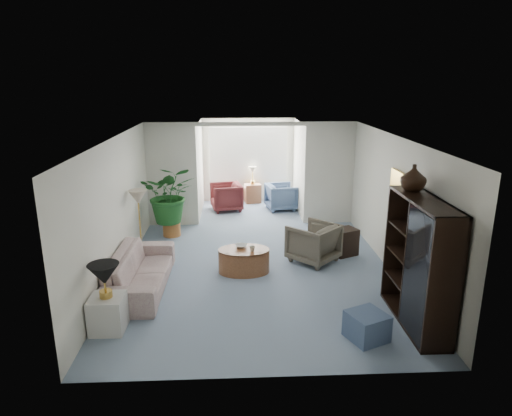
{
  "coord_description": "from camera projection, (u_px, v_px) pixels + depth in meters",
  "views": [
    {
      "loc": [
        -0.4,
        -7.71,
        3.51
      ],
      "look_at": [
        0.0,
        0.6,
        1.1
      ],
      "focal_mm": 31.87,
      "sensor_mm": 36.0,
      "label": 1
    }
  ],
  "objects": [
    {
      "name": "back_header",
      "position": [
        251.0,
        124.0,
        10.59
      ],
      "size": [
        2.6,
        0.12,
        0.1
      ],
      "primitive_type": "cube",
      "color": "silver",
      "rests_on": "back_pier_left"
    },
    {
      "name": "sunroom_chair_maroon",
      "position": [
        226.0,
        197.0,
        12.34
      ],
      "size": [
        0.94,
        0.92,
        0.74
      ],
      "primitive_type": "imported",
      "rotation": [
        0.0,
        0.0,
        -1.38
      ],
      "color": "maroon",
      "rests_on": "ground"
    },
    {
      "name": "side_table_dark",
      "position": [
        345.0,
        242.0,
        9.24
      ],
      "size": [
        0.57,
        0.53,
        0.55
      ],
      "primitive_type": "cube",
      "rotation": [
        0.0,
        0.0,
        0.43
      ],
      "color": "black",
      "rests_on": "ground"
    },
    {
      "name": "back_pier_left",
      "position": [
        172.0,
        175.0,
        10.84
      ],
      "size": [
        1.2,
        0.12,
        2.5
      ],
      "primitive_type": "cube",
      "color": "silver",
      "rests_on": "ground"
    },
    {
      "name": "sunroom_floor",
      "position": [
        250.0,
        211.0,
        12.33
      ],
      "size": [
        2.6,
        2.6,
        0.0
      ],
      "primitive_type": "plane",
      "color": "#8195AA",
      "rests_on": "ground"
    },
    {
      "name": "plant_pot",
      "position": [
        172.0,
        229.0,
        10.39
      ],
      "size": [
        0.4,
        0.4,
        0.32
      ],
      "primitive_type": "cylinder",
      "color": "#A56430",
      "rests_on": "ground"
    },
    {
      "name": "ottoman",
      "position": [
        367.0,
        326.0,
        6.27
      ],
      "size": [
        0.64,
        0.64,
        0.39
      ],
      "primitive_type": "cube",
      "rotation": [
        0.0,
        0.0,
        0.42
      ],
      "color": "slate",
      "rests_on": "ground"
    },
    {
      "name": "back_pier_right",
      "position": [
        329.0,
        174.0,
        11.01
      ],
      "size": [
        1.2,
        0.12,
        2.5
      ],
      "primitive_type": "cube",
      "color": "silver",
      "rests_on": "ground"
    },
    {
      "name": "end_table",
      "position": [
        108.0,
        314.0,
        6.47
      ],
      "size": [
        0.48,
        0.48,
        0.52
      ],
      "primitive_type": "cube",
      "rotation": [
        0.0,
        0.0,
        -0.01
      ],
      "color": "silver",
      "rests_on": "ground"
    },
    {
      "name": "sofa",
      "position": [
        140.0,
        271.0,
        7.76
      ],
      "size": [
        0.89,
        2.22,
        0.65
      ],
      "primitive_type": "imported",
      "rotation": [
        0.0,
        0.0,
        1.56
      ],
      "color": "beige",
      "rests_on": "ground"
    },
    {
      "name": "coffee_table",
      "position": [
        244.0,
        261.0,
        8.43
      ],
      "size": [
        1.07,
        1.07,
        0.45
      ],
      "primitive_type": "cylinder",
      "rotation": [
        0.0,
        0.0,
        -0.13
      ],
      "color": "#995D37",
      "rests_on": "ground"
    },
    {
      "name": "sunroom_chair_blue",
      "position": [
        281.0,
        197.0,
        12.41
      ],
      "size": [
        0.91,
        0.89,
        0.71
      ],
      "primitive_type": "imported",
      "rotation": [
        0.0,
        0.0,
        1.76
      ],
      "color": "slate",
      "rests_on": "ground"
    },
    {
      "name": "shelf_clutter",
      "position": [
        429.0,
        265.0,
        6.07
      ],
      "size": [
        0.3,
        0.56,
        1.06
      ],
      "color": "black",
      "rests_on": "entertainment_cabinet"
    },
    {
      "name": "window_pane",
      "position": [
        248.0,
        154.0,
        12.97
      ],
      "size": [
        2.2,
        0.02,
        1.5
      ],
      "primitive_type": "cube",
      "color": "white"
    },
    {
      "name": "wingback_chair",
      "position": [
        313.0,
        243.0,
        8.89
      ],
      "size": [
        1.18,
        1.18,
        0.77
      ],
      "primitive_type": "imported",
      "rotation": [
        0.0,
        0.0,
        3.92
      ],
      "color": "#605B4C",
      "rests_on": "ground"
    },
    {
      "name": "table_lamp",
      "position": [
        104.0,
        274.0,
        6.3
      ],
      "size": [
        0.44,
        0.44,
        0.3
      ],
      "primitive_type": "cone",
      "color": "black",
      "rests_on": "end_table"
    },
    {
      "name": "sunroom_table",
      "position": [
        253.0,
        193.0,
        13.12
      ],
      "size": [
        0.5,
        0.42,
        0.55
      ],
      "primitive_type": "cube",
      "rotation": [
        0.0,
        0.0,
        0.19
      ],
      "color": "#995D37",
      "rests_on": "ground"
    },
    {
      "name": "house_plant",
      "position": [
        170.0,
        194.0,
        10.16
      ],
      "size": [
        1.19,
        1.03,
        1.32
      ],
      "primitive_type": "imported",
      "color": "#1F5B22",
      "rests_on": "plant_pot"
    },
    {
      "name": "floor",
      "position": [
        258.0,
        274.0,
        8.39
      ],
      "size": [
        6.0,
        6.0,
        0.0
      ],
      "primitive_type": "plane",
      "color": "#8195AA",
      "rests_on": "ground"
    },
    {
      "name": "framed_picture",
      "position": [
        398.0,
        184.0,
        7.94
      ],
      "size": [
        0.04,
        0.5,
        0.4
      ],
      "primitive_type": "cube",
      "color": "beige"
    },
    {
      "name": "entertainment_cabinet",
      "position": [
        419.0,
        263.0,
        6.51
      ],
      "size": [
        0.45,
        1.7,
        1.88
      ],
      "primitive_type": "cube",
      "color": "black",
      "rests_on": "ground"
    },
    {
      "name": "cabinet_urn",
      "position": [
        413.0,
        178.0,
        6.67
      ],
      "size": [
        0.38,
        0.38,
        0.39
      ],
      "primitive_type": "imported",
      "color": "black",
      "rests_on": "entertainment_cabinet"
    },
    {
      "name": "coffee_bowl",
      "position": [
        241.0,
        246.0,
        8.45
      ],
      "size": [
        0.26,
        0.26,
        0.06
      ],
      "primitive_type": "imported",
      "rotation": [
        0.0,
        0.0,
        -0.13
      ],
      "color": "silver",
      "rests_on": "coffee_table"
    },
    {
      "name": "window_blinds",
      "position": [
        248.0,
        154.0,
        12.94
      ],
      "size": [
        2.2,
        0.02,
        1.5
      ],
      "primitive_type": "cube",
      "color": "white"
    },
    {
      "name": "coffee_cup",
      "position": [
        252.0,
        249.0,
        8.26
      ],
      "size": [
        0.12,
        0.12,
        0.1
      ],
      "primitive_type": "imported",
      "rotation": [
        0.0,
        0.0,
        -0.13
      ],
      "color": "beige",
      "rests_on": "coffee_table"
    },
    {
      "name": "floor_lamp",
      "position": [
        138.0,
        197.0,
        8.85
      ],
      "size": [
        0.36,
        0.36,
        0.28
      ],
      "primitive_type": "cone",
      "color": "beige",
      "rests_on": "ground"
    }
  ]
}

